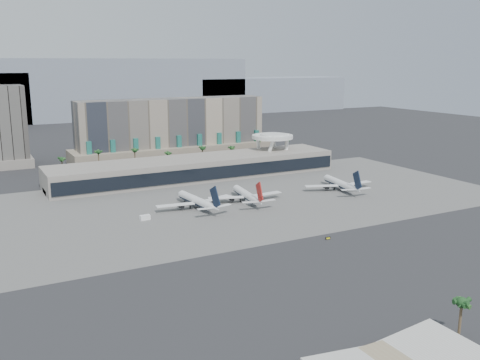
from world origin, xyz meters
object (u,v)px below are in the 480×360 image
airliner_centre (247,195)px  taxiway_sign (328,238)px  airliner_right (340,184)px  service_vehicle_a (145,218)px  service_vehicle_b (250,201)px  airliner_left (197,201)px

airliner_centre → taxiway_sign: airliner_centre is taller
airliner_right → service_vehicle_a: 108.76m
airliner_centre → service_vehicle_a: size_ratio=8.89×
taxiway_sign → service_vehicle_b: bearing=98.0°
airliner_centre → taxiway_sign: (0.72, -64.06, -2.93)m
service_vehicle_b → taxiway_sign: size_ratio=1.89×
airliner_centre → airliner_right: 55.40m
airliner_centre → service_vehicle_b: airliner_centre is taller
taxiway_sign → airliner_left: bearing=119.7°
airliner_right → service_vehicle_b: 55.51m
airliner_left → airliner_right: (81.36, -2.50, -0.03)m
airliner_centre → service_vehicle_b: size_ratio=9.74×
airliner_right → service_vehicle_b: (-55.43, -1.61, -2.45)m
service_vehicle_b → service_vehicle_a: bearing=165.1°
service_vehicle_a → taxiway_sign: 78.92m
service_vehicle_a → airliner_right: bearing=-1.2°
airliner_left → airliner_right: size_ratio=1.01×
service_vehicle_a → airliner_centre: bearing=3.3°
service_vehicle_b → taxiway_sign: bearing=-107.4°
airliner_left → airliner_centre: 25.99m
service_vehicle_b → taxiway_sign: service_vehicle_b is taller
airliner_centre → airliner_right: airliner_right is taller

